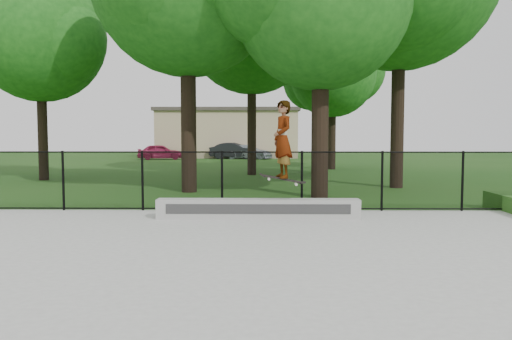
# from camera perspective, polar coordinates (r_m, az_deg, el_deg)

# --- Properties ---
(ground) EXTENTS (100.00, 100.00, 0.00)m
(ground) POSITION_cam_1_polar(r_m,az_deg,el_deg) (6.88, -7.90, -12.50)
(ground) COLOR #1F5517
(ground) RESTS_ON ground
(concrete_slab) EXTENTS (14.00, 12.00, 0.06)m
(concrete_slab) POSITION_cam_1_polar(r_m,az_deg,el_deg) (6.87, -7.90, -12.26)
(concrete_slab) COLOR #989893
(concrete_slab) RESTS_ON ground
(grind_ledge) EXTENTS (4.59, 0.40, 0.44)m
(grind_ledge) POSITION_cam_1_polar(r_m,az_deg,el_deg) (11.34, 0.25, -4.45)
(grind_ledge) COLOR #9B9C98
(grind_ledge) RESTS_ON concrete_slab
(car_a) EXTENTS (3.82, 2.15, 1.23)m
(car_a) POSITION_cam_1_polar(r_m,az_deg,el_deg) (40.67, -10.89, 2.05)
(car_a) COLOR #971B43
(car_a) RESTS_ON ground
(car_b) EXTENTS (3.89, 2.21, 1.33)m
(car_b) POSITION_cam_1_polar(r_m,az_deg,el_deg) (41.15, -2.45, 2.21)
(car_b) COLOR black
(car_b) RESTS_ON ground
(car_c) EXTENTS (4.03, 2.62, 1.17)m
(car_c) POSITION_cam_1_polar(r_m,az_deg,el_deg) (40.89, -0.91, 2.09)
(car_c) COLOR #929DA6
(car_c) RESTS_ON ground
(skater_airborne) EXTENTS (0.83, 0.73, 1.87)m
(skater_airborne) POSITION_cam_1_polar(r_m,az_deg,el_deg) (10.98, 3.06, 3.36)
(skater_airborne) COLOR black
(skater_airborne) RESTS_ON ground
(chainlink_fence) EXTENTS (16.06, 0.06, 1.50)m
(chainlink_fence) POSITION_cam_1_polar(r_m,az_deg,el_deg) (12.51, -3.91, -1.23)
(chainlink_fence) COLOR black
(chainlink_fence) RESTS_ON concrete_slab
(tree_row) EXTENTS (20.81, 18.16, 11.38)m
(tree_row) POSITION_cam_1_polar(r_m,az_deg,el_deg) (20.91, 0.91, 17.69)
(tree_row) COLOR black
(tree_row) RESTS_ON ground
(distant_building) EXTENTS (12.40, 6.40, 4.30)m
(distant_building) POSITION_cam_1_polar(r_m,az_deg,el_deg) (44.62, -3.18, 4.27)
(distant_building) COLOR tan
(distant_building) RESTS_ON ground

